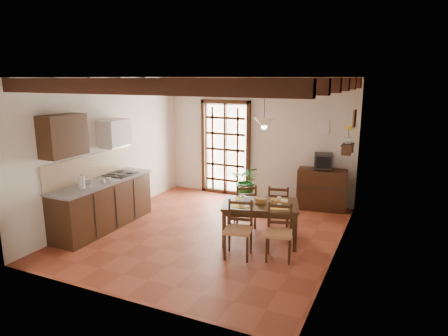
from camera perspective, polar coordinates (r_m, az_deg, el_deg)
The scene contains 25 objects.
ground_plane at distance 7.47m, azimuth -2.00°, elevation -9.19°, with size 5.00×5.00×0.00m, color brown.
room_shell at distance 6.99m, azimuth -2.12°, elevation 4.74°, with size 4.52×5.02×2.81m.
ceiling_beams at distance 6.92m, azimuth -2.18°, elevation 11.91°, with size 4.50×4.34×0.20m.
french_door at distance 9.61m, azimuth 0.22°, elevation 3.13°, with size 1.26×0.11×2.32m.
kitchen_counter at distance 7.90m, azimuth -16.88°, elevation -4.87°, with size 0.64×2.25×1.38m.
upper_cabinet at distance 7.19m, azimuth -22.00°, elevation 4.31°, with size 0.35×0.80×0.70m, color #331D10.
range_hood at distance 8.09m, azimuth -15.40°, elevation 4.81°, with size 0.38×0.60×0.54m.
counter_items at distance 7.83m, azimuth -16.68°, elevation -1.31°, with size 0.50×1.43×0.25m.
dining_table at distance 6.92m, azimuth 5.22°, elevation -5.73°, with size 1.46×1.16×0.69m.
chair_near_left at distance 6.44m, azimuth 2.05°, elevation -10.17°, with size 0.49×0.47×0.91m.
chair_near_right at distance 6.42m, azimuth 7.82°, elevation -10.46°, with size 0.48×0.47×0.87m.
chair_far_left at distance 7.66m, azimuth 2.99°, elevation -6.46°, with size 0.54×0.53×0.86m.
chair_far_right at distance 7.64m, azimuth 7.76°, elevation -6.63°, with size 0.47×0.45×0.86m.
table_setting at distance 6.90m, azimuth 5.23°, elevation -5.23°, with size 0.93×0.62×0.09m.
table_bowl at distance 6.94m, azimuth 3.37°, elevation -4.64°, with size 0.22×0.22×0.05m, color white.
sideboard at distance 8.87m, azimuth 13.80°, elevation -2.99°, with size 1.03×0.46×0.88m, color #331D10.
crt_tv at distance 8.71m, azimuth 14.02°, elevation 0.98°, with size 0.44×0.42×0.32m.
fuse_box at distance 8.87m, azimuth 14.03°, elevation 5.67°, with size 0.25×0.03×0.32m, color white.
plant_pot at distance 9.11m, azimuth 3.28°, elevation -4.35°, with size 0.37×0.37×0.23m, color #9B3316.
potted_plant at distance 8.99m, azimuth 3.31°, elevation -1.54°, with size 1.63×1.40×1.82m, color #144C19.
wall_shelf at distance 7.95m, azimuth 17.26°, elevation 2.92°, with size 0.20×0.42×0.20m.
shelf_vase at distance 7.93m, azimuth 17.33°, elevation 3.91°, with size 0.15×0.15×0.15m, color #B2BFB2.
shelf_flowers at distance 7.90m, azimuth 17.43°, elevation 5.40°, with size 0.14×0.14×0.36m.
framed_picture at distance 7.87m, azimuth 18.12°, elevation 6.74°, with size 0.03×0.32×0.32m.
pendant_lamp at distance 6.69m, azimuth 5.77°, elevation 6.58°, with size 0.36×0.36×0.84m.
Camera 1 is at (3.12, -6.18, 2.81)m, focal length 32.00 mm.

